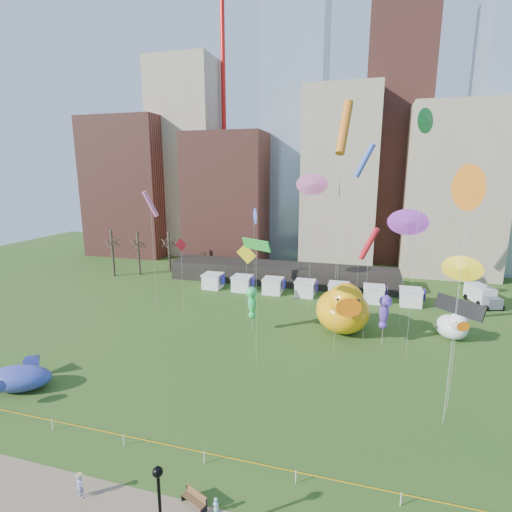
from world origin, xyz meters
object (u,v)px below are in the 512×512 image
(seahorse_purple, at_px, (384,309))
(box_truck, at_px, (482,295))
(park_bench, at_px, (195,498))
(toddler, at_px, (216,505))
(seahorse_green, at_px, (252,300))
(big_duck, at_px, (343,308))
(woman, at_px, (80,487))
(small_duck, at_px, (453,326))
(whale_inflatable, at_px, (20,377))
(lamppost, at_px, (159,499))

(seahorse_purple, bearing_deg, box_truck, 30.19)
(park_bench, distance_m, toddler, 1.30)
(toddler, bearing_deg, seahorse_green, 125.91)
(seahorse_purple, distance_m, park_bench, 27.13)
(big_duck, height_order, seahorse_green, big_duck)
(box_truck, height_order, woman, box_truck)
(small_duck, distance_m, seahorse_purple, 8.94)
(big_duck, height_order, seahorse_purple, big_duck)
(seahorse_green, bearing_deg, small_duck, 7.26)
(small_duck, relative_size, toddler, 5.51)
(small_duck, bearing_deg, park_bench, -138.26)
(small_duck, bearing_deg, toddler, -136.32)
(whale_inflatable, bearing_deg, park_bench, -38.47)
(big_duck, relative_size, whale_inflatable, 1.29)
(park_bench, xyz_separation_m, toddler, (1.30, -0.07, -0.00))
(seahorse_purple, relative_size, park_bench, 3.35)
(small_duck, distance_m, toddler, 33.29)
(small_duck, xyz_separation_m, woman, (-25.20, -29.69, -0.82))
(lamppost, xyz_separation_m, box_truck, (25.52, 45.40, -1.73))
(small_duck, relative_size, whale_inflatable, 0.69)
(seahorse_green, height_order, toddler, seahorse_green)
(seahorse_green, relative_size, park_bench, 3.21)
(woman, bearing_deg, park_bench, 20.96)
(whale_inflatable, distance_m, toddler, 22.18)
(big_duck, height_order, whale_inflatable, big_duck)
(seahorse_green, bearing_deg, whale_inflatable, -136.08)
(whale_inflatable, height_order, lamppost, lamppost)
(park_bench, bearing_deg, toddler, 19.37)
(whale_inflatable, bearing_deg, big_duck, 18.02)
(big_duck, bearing_deg, woman, -125.92)
(seahorse_purple, bearing_deg, whale_inflatable, -171.67)
(seahorse_purple, bearing_deg, park_bench, -135.50)
(small_duck, relative_size, seahorse_green, 0.88)
(lamppost, relative_size, toddler, 5.62)
(whale_inflatable, bearing_deg, box_truck, 19.42)
(small_duck, distance_m, seahorse_green, 22.86)
(small_duck, height_order, lamppost, lamppost)
(big_duck, xyz_separation_m, seahorse_green, (-10.29, -2.59, 0.89))
(small_duck, bearing_deg, seahorse_green, 175.53)
(park_bench, height_order, toddler, toddler)
(park_bench, distance_m, woman, 6.75)
(woman, bearing_deg, small_duck, 59.19)
(seahorse_purple, height_order, box_truck, seahorse_purple)
(seahorse_purple, relative_size, toddler, 6.52)
(whale_inflatable, relative_size, woman, 4.74)
(seahorse_green, distance_m, box_truck, 34.26)
(small_duck, height_order, toddler, small_duck)
(whale_inflatable, height_order, park_bench, whale_inflatable)
(toddler, bearing_deg, woman, -146.80)
(lamppost, height_order, box_truck, lamppost)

